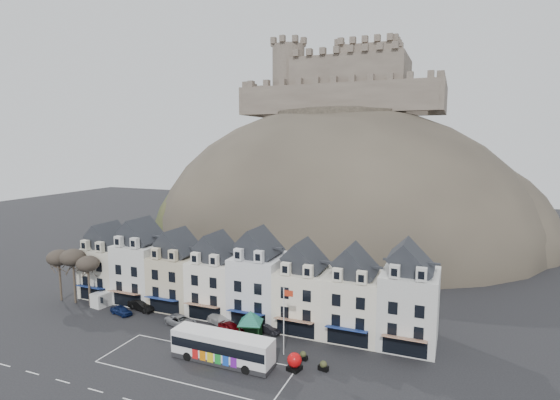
# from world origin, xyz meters

# --- Properties ---
(ground) EXTENTS (300.00, 300.00, 0.00)m
(ground) POSITION_xyz_m (0.00, 0.00, 0.00)
(ground) COLOR black
(ground) RESTS_ON ground
(coach_bay_markings) EXTENTS (22.00, 7.50, 0.01)m
(coach_bay_markings) POSITION_xyz_m (2.00, 1.25, 0.00)
(coach_bay_markings) COLOR silver
(coach_bay_markings) RESTS_ON ground
(townhouse_terrace) EXTENTS (54.40, 9.35, 11.80)m
(townhouse_terrace) POSITION_xyz_m (0.15, 15.97, 5.30)
(townhouse_terrace) COLOR beige
(townhouse_terrace) RESTS_ON ground
(castle_hill) EXTENTS (100.00, 76.00, 68.00)m
(castle_hill) POSITION_xyz_m (1.25, 68.95, 0.11)
(castle_hill) COLOR #332E27
(castle_hill) RESTS_ON ground
(castle) EXTENTS (50.20, 22.20, 22.00)m
(castle) POSITION_xyz_m (0.51, 75.93, 40.19)
(castle) COLOR brown
(castle) RESTS_ON ground
(tree_left_far) EXTENTS (3.61, 3.61, 8.24)m
(tree_left_far) POSITION_xyz_m (-29.00, 10.50, 6.90)
(tree_left_far) COLOR #352D22
(tree_left_far) RESTS_ON ground
(tree_left_mid) EXTENTS (3.78, 3.78, 8.64)m
(tree_left_mid) POSITION_xyz_m (-26.00, 10.50, 7.24)
(tree_left_mid) COLOR #352D22
(tree_left_mid) RESTS_ON ground
(tree_left_near) EXTENTS (3.43, 3.43, 7.84)m
(tree_left_near) POSITION_xyz_m (-23.00, 10.50, 6.55)
(tree_left_near) COLOR #352D22
(tree_left_near) RESTS_ON ground
(bus) EXTENTS (12.23, 3.03, 3.44)m
(bus) POSITION_xyz_m (4.62, 2.94, 1.90)
(bus) COLOR #262628
(bus) RESTS_ON ground
(bus_shelter) EXTENTS (5.67, 5.67, 3.74)m
(bus_shelter) POSITION_xyz_m (5.00, 9.50, 2.90)
(bus_shelter) COLOR black
(bus_shelter) RESTS_ON ground
(red_buoy) EXTENTS (1.65, 1.65, 2.01)m
(red_buoy) POSITION_xyz_m (12.88, 4.36, 1.03)
(red_buoy) COLOR black
(red_buoy) RESTS_ON ground
(flagpole) EXTENTS (1.20, 0.13, 8.25)m
(flagpole) POSITION_xyz_m (10.55, 7.23, 4.71)
(flagpole) COLOR silver
(flagpole) RESTS_ON ground
(white_van) EXTENTS (2.74, 4.96, 2.15)m
(white_van) POSITION_xyz_m (-20.99, 12.00, 1.08)
(white_van) COLOR silver
(white_van) RESTS_ON ground
(planter_west) EXTENTS (1.22, 0.80, 1.13)m
(planter_west) POSITION_xyz_m (15.86, 5.52, 0.54)
(planter_west) COLOR black
(planter_west) RESTS_ON ground
(planter_east) EXTENTS (1.10, 0.73, 1.05)m
(planter_east) POSITION_xyz_m (13.00, 6.90, 0.50)
(planter_east) COLOR black
(planter_east) RESTS_ON ground
(car_navy) EXTENTS (4.03, 2.33, 1.29)m
(car_navy) POSITION_xyz_m (-16.00, 9.50, 0.65)
(car_navy) COLOR #0E1B48
(car_navy) RESTS_ON ground
(car_black) EXTENTS (4.99, 2.67, 1.56)m
(car_black) POSITION_xyz_m (-14.37, 12.00, 0.78)
(car_black) COLOR black
(car_black) RESTS_ON ground
(car_silver) EXTENTS (5.36, 3.58, 1.39)m
(car_silver) POSITION_xyz_m (-5.60, 9.50, 0.69)
(car_silver) COLOR #919298
(car_silver) RESTS_ON ground
(car_white) EXTENTS (5.38, 3.86, 1.45)m
(car_white) POSITION_xyz_m (-0.88, 12.00, 0.72)
(car_white) COLOR silver
(car_white) RESTS_ON ground
(car_maroon) EXTENTS (4.39, 2.95, 1.39)m
(car_maroon) POSITION_xyz_m (1.83, 10.13, 0.69)
(car_maroon) COLOR #570409
(car_maroon) RESTS_ON ground
(car_charcoal) EXTENTS (3.96, 2.02, 1.24)m
(car_charcoal) POSITION_xyz_m (6.26, 12.00, 0.62)
(car_charcoal) COLOR black
(car_charcoal) RESTS_ON ground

